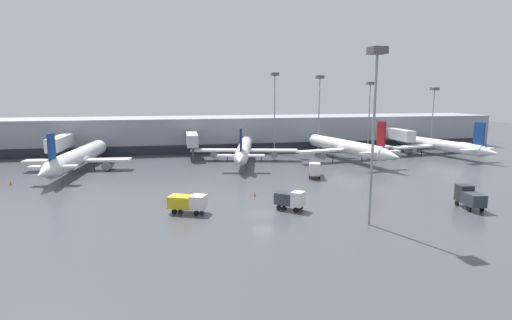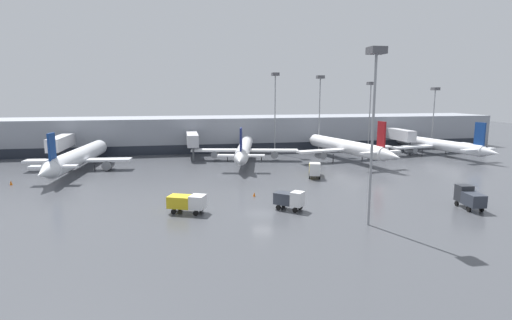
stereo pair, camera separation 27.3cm
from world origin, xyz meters
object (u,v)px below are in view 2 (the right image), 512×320
apron_light_mast_0 (275,91)px  apron_light_mast_2 (320,93)px  parked_jet_3 (433,144)px  service_truck_3 (315,169)px  service_truck_1 (469,197)px  apron_light_mast_6 (375,89)px  apron_light_mast_4 (435,100)px  traffic_cone_1 (254,194)px  parked_jet_1 (78,157)px  parked_jet_0 (245,148)px  service_truck_0 (187,202)px  apron_light_mast_3 (371,97)px  traffic_cone_0 (11,183)px  parked_jet_4 (347,147)px  service_truck_2 (289,199)px

apron_light_mast_0 → apron_light_mast_2: size_ratio=1.03×
parked_jet_3 → service_truck_3: parked_jet_3 is taller
service_truck_1 → apron_light_mast_6: apron_light_mast_6 is taller
apron_light_mast_0 → apron_light_mast_4: bearing=-1.1°
apron_light_mast_6 → traffic_cone_1: bearing=125.1°
apron_light_mast_0 → apron_light_mast_4: (44.97, -0.90, -2.46)m
service_truck_1 → apron_light_mast_2: 55.42m
service_truck_1 → parked_jet_1: bearing=63.2°
service_truck_1 → apron_light_mast_6: (-16.59, -3.78, 14.42)m
parked_jet_0 → service_truck_0: size_ratio=7.26×
apron_light_mast_6 → apron_light_mast_4: bearing=50.5°
parked_jet_1 → apron_light_mast_2: apron_light_mast_2 is taller
parked_jet_3 → traffic_cone_1: parked_jet_3 is taller
parked_jet_1 → apron_light_mast_6: apron_light_mast_6 is taller
service_truck_0 → apron_light_mast_3: (49.36, 48.18, 13.09)m
parked_jet_1 → service_truck_0: size_ratio=7.14×
traffic_cone_0 → apron_light_mast_6: size_ratio=0.04×
parked_jet_4 → parked_jet_3: bearing=-89.8°
traffic_cone_0 → traffic_cone_1: (39.66, -15.31, -0.06)m
apron_light_mast_6 → service_truck_3: bearing=84.4°
traffic_cone_0 → apron_light_mast_4: apron_light_mast_4 is taller
service_truck_1 → service_truck_2: size_ratio=1.16×
apron_light_mast_4 → apron_light_mast_6: (-47.35, -57.40, 2.44)m
service_truck_3 → apron_light_mast_3: 41.16m
traffic_cone_0 → traffic_cone_1: 42.51m
parked_jet_1 → apron_light_mast_2: (56.47, 14.55, 12.95)m
parked_jet_4 → service_truck_0: 50.76m
apron_light_mast_6 → apron_light_mast_3: bearing=63.8°
apron_light_mast_6 → service_truck_2: bearing=134.4°
parked_jet_0 → traffic_cone_1: (-3.77, -32.66, -2.59)m
parked_jet_0 → apron_light_mast_6: (7.23, -48.30, 13.13)m
parked_jet_4 → traffic_cone_1: parked_jet_4 is taller
parked_jet_3 → apron_light_mast_2: 31.80m
parked_jet_4 → apron_light_mast_0: 23.85m
parked_jet_3 → parked_jet_4: bearing=91.7°
parked_jet_0 → service_truck_3: 23.10m
service_truck_2 → parked_jet_0: bearing=129.8°
apron_light_mast_6 → traffic_cone_0: bearing=148.6°
traffic_cone_0 → apron_light_mast_3: size_ratio=0.04×
parked_jet_0 → apron_light_mast_4: bearing=-68.5°
parked_jet_3 → apron_light_mast_3: (-13.75, 8.15, 11.90)m
service_truck_1 → apron_light_mast_3: apron_light_mast_3 is taller
parked_jet_4 → apron_light_mast_4: apron_light_mast_4 is taller
parked_jet_3 → traffic_cone_0: bearing=90.7°
parked_jet_3 → service_truck_0: (-63.11, -40.03, -1.18)m
parked_jet_3 → service_truck_1: bearing=140.4°
service_truck_0 → service_truck_2: service_truck_2 is taller
service_truck_3 → apron_light_mast_0: bearing=-161.2°
traffic_cone_0 → apron_light_mast_4: (98.01, 26.44, 13.21)m
parked_jet_1 → apron_light_mast_3: size_ratio=2.05×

